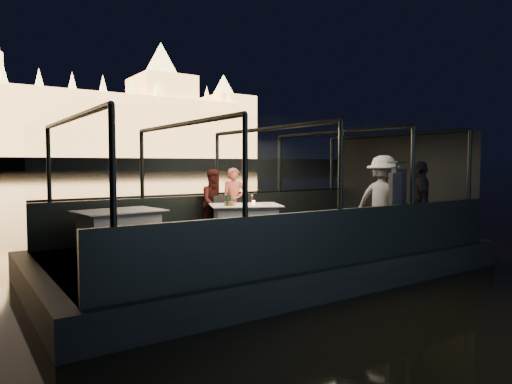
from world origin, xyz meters
TOP-DOWN VIEW (x-y plane):
  - boat_hull at (0.00, 0.00)m, footprint 8.60×4.40m
  - boat_deck at (0.00, 0.00)m, footprint 8.00×4.00m
  - gunwale_port at (0.00, 2.00)m, footprint 8.00×0.08m
  - gunwale_starboard at (0.00, -2.00)m, footprint 8.00×0.08m
  - cabin_glass_port at (0.00, 2.00)m, footprint 8.00×0.02m
  - cabin_glass_starboard at (0.00, -2.00)m, footprint 8.00×0.02m
  - cabin_roof_glass at (0.00, 0.00)m, footprint 8.00×4.00m
  - end_wall_fore at (-4.00, 0.00)m, footprint 0.02×4.00m
  - end_wall_aft at (4.00, 0.00)m, footprint 0.02×4.00m
  - canopy_ribs at (0.00, 0.00)m, footprint 8.00×4.00m
  - dining_table_central at (-0.01, 0.78)m, footprint 1.75×1.54m
  - dining_table_aft at (-2.61, 0.99)m, footprint 1.59×1.24m
  - chair_port_left at (-0.14, 1.36)m, footprint 0.45×0.45m
  - chair_port_right at (0.43, 1.31)m, footprint 0.45×0.45m
  - coat_stand at (1.66, -1.75)m, footprint 0.48×0.38m
  - person_woman_coral at (0.20, 1.59)m, footprint 0.65×0.56m
  - person_man_maroon at (-0.26, 1.66)m, footprint 0.76×0.62m
  - passenger_stripe at (1.95, -1.20)m, footprint 0.90×1.28m
  - passenger_dark at (2.82, -1.43)m, footprint 0.99×1.00m
  - wine_bottle at (-0.48, 0.71)m, footprint 0.06×0.06m
  - bread_basket at (-0.41, 0.77)m, footprint 0.27×0.27m
  - amber_candle at (0.13, 0.69)m, footprint 0.07×0.07m
  - plate_near at (0.33, 0.52)m, footprint 0.25×0.25m
  - plate_far at (-0.28, 0.88)m, footprint 0.29×0.29m
  - wine_glass_white at (-0.41, 0.60)m, footprint 0.08×0.08m
  - wine_glass_red at (0.27, 0.96)m, footprint 0.06×0.06m

SIDE VIEW (x-z plane):
  - boat_hull at x=0.00m, z-range -0.50..0.50m
  - boat_deck at x=0.00m, z-range 0.46..0.50m
  - dining_table_central at x=-0.01m, z-range 0.50..1.27m
  - dining_table_aft at x=-2.61m, z-range 0.49..1.28m
  - gunwale_port at x=0.00m, z-range 0.50..1.40m
  - gunwale_starboard at x=0.00m, z-range 0.50..1.40m
  - chair_port_left at x=-0.14m, z-range 0.50..1.40m
  - chair_port_right at x=0.43m, z-range 0.50..1.40m
  - person_woman_coral at x=0.20m, z-range 0.48..2.02m
  - person_man_maroon at x=-0.26m, z-range 0.50..2.00m
  - plate_near at x=0.33m, z-range 1.27..1.28m
  - plate_far at x=-0.28m, z-range 1.27..1.28m
  - bread_basket at x=-0.41m, z-range 1.26..1.35m
  - amber_candle at x=0.13m, z-range 1.26..1.35m
  - passenger_stripe at x=1.95m, z-range 0.46..2.24m
  - passenger_dark at x=2.82m, z-range 0.51..2.19m
  - wine_glass_white at x=-0.41m, z-range 1.26..1.46m
  - wine_glass_red at x=0.27m, z-range 1.27..1.45m
  - coat_stand at x=1.66m, z-range 0.55..2.25m
  - wine_bottle at x=-0.48m, z-range 1.28..1.55m
  - end_wall_fore at x=-4.00m, z-range 0.50..2.80m
  - end_wall_aft at x=4.00m, z-range 0.50..2.80m
  - canopy_ribs at x=0.00m, z-range 0.50..2.80m
  - cabin_glass_port at x=0.00m, z-range 1.40..2.80m
  - cabin_glass_starboard at x=0.00m, z-range 1.40..2.80m
  - cabin_roof_glass at x=0.00m, z-range 2.79..2.81m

